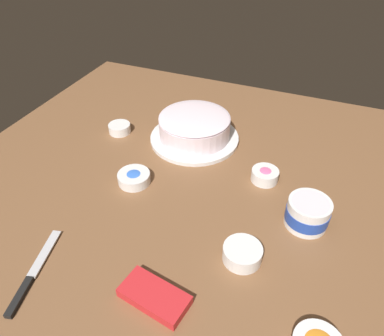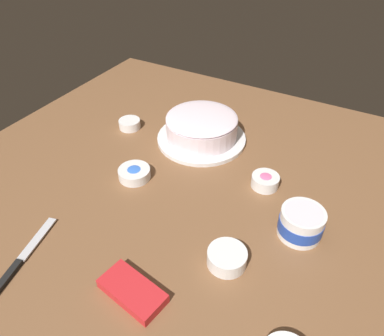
% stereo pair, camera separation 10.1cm
% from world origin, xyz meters
% --- Properties ---
extents(ground_plane, '(1.54, 1.54, 0.00)m').
position_xyz_m(ground_plane, '(0.00, 0.00, 0.00)').
color(ground_plane, brown).
extents(frosted_cake, '(0.31, 0.31, 0.10)m').
position_xyz_m(frosted_cake, '(-0.11, 0.29, 0.05)').
color(frosted_cake, white).
rests_on(frosted_cake, ground_plane).
extents(frosting_tub, '(0.11, 0.11, 0.08)m').
position_xyz_m(frosting_tub, '(0.31, 0.04, 0.04)').
color(frosting_tub, white).
rests_on(frosting_tub, ground_plane).
extents(spreading_knife, '(0.07, 0.23, 0.01)m').
position_xyz_m(spreading_knife, '(-0.24, -0.37, 0.01)').
color(spreading_knife, silver).
rests_on(spreading_knife, ground_plane).
extents(sprinkle_bowl_green, '(0.09, 0.09, 0.04)m').
position_xyz_m(sprinkle_bowl_green, '(0.19, -0.13, 0.02)').
color(sprinkle_bowl_green, white).
rests_on(sprinkle_bowl_green, ground_plane).
extents(sprinkle_bowl_blue, '(0.10, 0.10, 0.03)m').
position_xyz_m(sprinkle_bowl_blue, '(-0.19, 0.02, 0.02)').
color(sprinkle_bowl_blue, white).
rests_on(sprinkle_bowl_blue, ground_plane).
extents(sprinkle_bowl_rainbow, '(0.08, 0.08, 0.03)m').
position_xyz_m(sprinkle_bowl_rainbow, '(-0.37, 0.24, 0.02)').
color(sprinkle_bowl_rainbow, white).
rests_on(sprinkle_bowl_rainbow, ground_plane).
extents(sprinkle_bowl_pink, '(0.08, 0.08, 0.04)m').
position_xyz_m(sprinkle_bowl_pink, '(0.17, 0.17, 0.02)').
color(sprinkle_bowl_pink, white).
rests_on(sprinkle_bowl_pink, ground_plane).
extents(candy_box_lower, '(0.16, 0.10, 0.03)m').
position_xyz_m(candy_box_lower, '(0.04, -0.31, 0.01)').
color(candy_box_lower, red).
rests_on(candy_box_lower, ground_plane).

